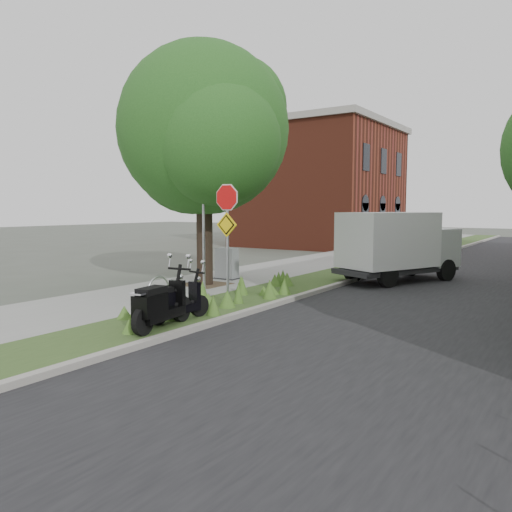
{
  "coord_description": "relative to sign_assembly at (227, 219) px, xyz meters",
  "views": [
    {
      "loc": [
        6.36,
        -9.62,
        2.6
      ],
      "look_at": [
        -1.16,
        1.56,
        1.3
      ],
      "focal_mm": 35.0,
      "sensor_mm": 36.0,
      "label": 1
    }
  ],
  "objects": [
    {
      "name": "box_truck",
      "position": [
        2.12,
        7.06,
        -0.96
      ],
      "size": [
        3.5,
        4.92,
        2.09
      ],
      "color": "#262628",
      "rests_on": "ground"
    },
    {
      "name": "ground",
      "position": [
        1.4,
        -0.58,
        -2.33
      ],
      "size": [
        120.0,
        120.0,
        0.0
      ],
      "primitive_type": "plane",
      "color": "#4C5147",
      "rests_on": "ground"
    },
    {
      "name": "utility_cabinet",
      "position": [
        -2.78,
        3.63,
        -1.69
      ],
      "size": [
        0.84,
        0.58,
        1.08
      ],
      "color": "#262628",
      "rests_on": "ground"
    },
    {
      "name": "brick_building",
      "position": [
        -8.1,
        21.42,
        1.88
      ],
      "size": [
        9.4,
        10.4,
        8.3
      ],
      "color": "maroon",
      "rests_on": "ground"
    },
    {
      "name": "sidewalk_near",
      "position": [
        -2.85,
        9.42,
        -2.27
      ],
      "size": [
        3.5,
        60.0,
        0.12
      ],
      "primitive_type": "cube",
      "color": "gray",
      "rests_on": "ground"
    },
    {
      "name": "kerb_near",
      "position": [
        0.9,
        9.42,
        -2.26
      ],
      "size": [
        0.2,
        60.0,
        0.13
      ],
      "primitive_type": "cube",
      "color": "#9E9991",
      "rests_on": "ground"
    },
    {
      "name": "bike_hoop",
      "position": [
        -1.3,
        -1.18,
        -1.83
      ],
      "size": [
        0.06,
        0.78,
        0.77
      ],
      "color": "#A5A8AD",
      "rests_on": "ground"
    },
    {
      "name": "road",
      "position": [
        4.4,
        9.42,
        -2.32
      ],
      "size": [
        7.0,
        60.0,
        0.01
      ],
      "primitive_type": "cube",
      "color": "black",
      "rests_on": "ground"
    },
    {
      "name": "scooter_far",
      "position": [
        0.27,
        -2.34,
        -1.82
      ],
      "size": [
        0.5,
        1.67,
        0.8
      ],
      "color": "black",
      "rests_on": "ground"
    },
    {
      "name": "sign_assembly",
      "position": [
        0.0,
        0.0,
        0.0
      ],
      "size": [
        0.94,
        0.08,
        3.22
      ],
      "color": "#A5A8AD",
      "rests_on": "ground"
    },
    {
      "name": "bare_post",
      "position": [
        -1.8,
        1.22,
        -0.21
      ],
      "size": [
        0.08,
        0.08,
        4.0
      ],
      "color": "#A5A8AD",
      "rests_on": "ground"
    },
    {
      "name": "scooter_near",
      "position": [
        0.53,
        -3.06,
        -1.76
      ],
      "size": [
        0.58,
        1.9,
        0.91
      ],
      "color": "black",
      "rests_on": "ground"
    },
    {
      "name": "street_tree_main",
      "position": [
        -2.68,
        2.28,
        2.48
      ],
      "size": [
        6.21,
        5.54,
        7.66
      ],
      "color": "black",
      "rests_on": "ground"
    },
    {
      "name": "verge",
      "position": [
        -0.1,
        9.42,
        -2.27
      ],
      "size": [
        2.0,
        60.0,
        0.12
      ],
      "primitive_type": "cube",
      "color": "#314D21",
      "rests_on": "ground"
    }
  ]
}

